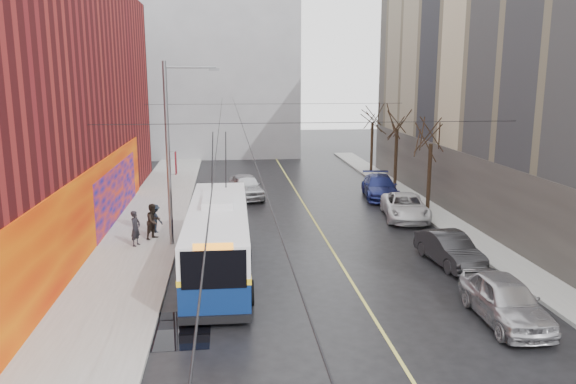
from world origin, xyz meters
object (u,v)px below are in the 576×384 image
object	(u,v)px
parked_car_d	(380,187)
pedestrian_a	(136,228)
tree_mid	(397,118)
streetlight_pole	(171,150)
parked_car_a	(505,300)
pedestrian_c	(155,218)
parked_car_c	(405,207)
parked_car_b	(449,249)
pedestrian_b	(153,221)
tree_near	(431,131)
tree_far	(373,114)
trolleybus	(218,237)
following_car	(246,186)

from	to	relation	value
parked_car_d	pedestrian_a	bearing A→B (deg)	-138.84
tree_mid	pedestrian_a	distance (m)	21.88
streetlight_pole	pedestrian_a	distance (m)	4.26
parked_car_a	parked_car_d	size ratio (longest dim) A/B	0.86
parked_car_d	pedestrian_c	xyz separation A→B (m)	(-14.35, -7.74, 0.14)
streetlight_pole	parked_car_c	world-z (taller)	streetlight_pole
streetlight_pole	parked_car_a	world-z (taller)	streetlight_pole
parked_car_d	pedestrian_a	distance (m)	18.06
streetlight_pole	tree_mid	xyz separation A→B (m)	(15.14, 13.00, 0.41)
parked_car_b	pedestrian_b	size ratio (longest dim) A/B	2.37
parked_car_d	pedestrian_b	bearing A→B (deg)	-140.62
tree_near	parked_car_c	xyz separation A→B (m)	(-2.07, -1.85, -4.25)
streetlight_pole	pedestrian_c	bearing A→B (deg)	118.70
tree_near	parked_car_a	xyz separation A→B (m)	(-3.11, -16.02, -4.19)
parked_car_c	parked_car_b	bearing A→B (deg)	-85.17
parked_car_a	tree_mid	bearing A→B (deg)	83.90
tree_far	trolleybus	distance (m)	27.36
pedestrian_b	pedestrian_a	bearing A→B (deg)	-175.51
tree_mid	following_car	xyz separation A→B (m)	(-11.23, -1.98, -4.44)
streetlight_pole	following_car	bearing A→B (deg)	70.47
parked_car_a	pedestrian_a	world-z (taller)	pedestrian_a
parked_car_b	pedestrian_c	bearing A→B (deg)	149.65
tree_far	parked_car_d	world-z (taller)	tree_far
parked_car_d	tree_mid	bearing A→B (deg)	64.15
following_car	pedestrian_a	size ratio (longest dim) A/B	2.73
streetlight_pole	parked_car_d	world-z (taller)	streetlight_pole
pedestrian_a	parked_car_a	bearing A→B (deg)	-101.57
trolleybus	tree_near	bearing A→B (deg)	38.03
streetlight_pole	pedestrian_b	bearing A→B (deg)	138.31
tree_mid	pedestrian_c	size ratio (longest dim) A/B	4.38
parked_car_d	pedestrian_a	size ratio (longest dim) A/B	3.06
parked_car_c	following_car	distance (m)	11.45
parked_car_b	parked_car_d	distance (m)	13.99
tree_near	tree_far	size ratio (longest dim) A/B	0.97
streetlight_pole	parked_car_a	xyz separation A→B (m)	(12.03, -10.02, -4.06)
tree_near	parked_car_a	size ratio (longest dim) A/B	1.39
parked_car_a	pedestrian_c	world-z (taller)	pedestrian_c
tree_near	tree_far	distance (m)	14.00
streetlight_pole	pedestrian_b	distance (m)	4.08
tree_near	following_car	world-z (taller)	tree_near
tree_near	parked_car_c	distance (m)	5.07
tree_mid	trolleybus	xyz separation A→B (m)	(-12.94, -16.84, -3.73)
trolleybus	parked_car_a	distance (m)	11.63
pedestrian_b	parked_car_d	bearing A→B (deg)	-20.54
pedestrian_c	tree_near	bearing A→B (deg)	-126.07
pedestrian_a	tree_far	bearing A→B (deg)	-16.29
streetlight_pole	tree_far	xyz separation A→B (m)	(15.14, 20.00, 0.30)
parked_car_a	trolleybus	bearing A→B (deg)	149.43
tree_mid	parked_car_b	world-z (taller)	tree_mid
pedestrian_b	parked_car_a	bearing A→B (deg)	-92.49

